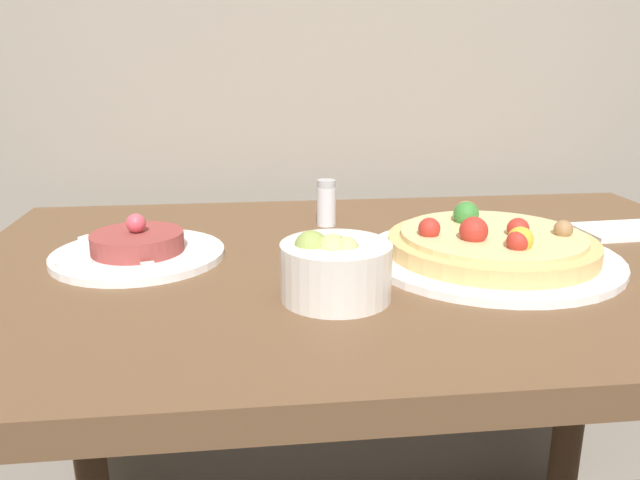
# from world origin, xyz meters

# --- Properties ---
(dining_table) EXTENTS (1.07, 0.69, 0.76)m
(dining_table) POSITION_xyz_m (0.00, 0.35, 0.63)
(dining_table) COLOR brown
(dining_table) RESTS_ON ground_plane
(pizza_plate) EXTENTS (0.33, 0.33, 0.07)m
(pizza_plate) POSITION_xyz_m (0.15, 0.32, 0.77)
(pizza_plate) COLOR white
(pizza_plate) RESTS_ON dining_table
(tartare_plate) EXTENTS (0.22, 0.22, 0.06)m
(tartare_plate) POSITION_xyz_m (-0.31, 0.38, 0.77)
(tartare_plate) COLOR white
(tartare_plate) RESTS_ON dining_table
(small_bowl) EXTENTS (0.12, 0.12, 0.08)m
(small_bowl) POSITION_xyz_m (-0.07, 0.21, 0.79)
(small_bowl) COLOR silver
(small_bowl) RESTS_ON dining_table
(napkin) EXTENTS (0.15, 0.10, 0.01)m
(napkin) POSITION_xyz_m (0.40, 0.42, 0.76)
(napkin) COLOR white
(napkin) RESTS_ON dining_table
(salt_shaker) EXTENTS (0.03, 0.03, 0.07)m
(salt_shaker) POSITION_xyz_m (-0.04, 0.52, 0.79)
(salt_shaker) COLOR silver
(salt_shaker) RESTS_ON dining_table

